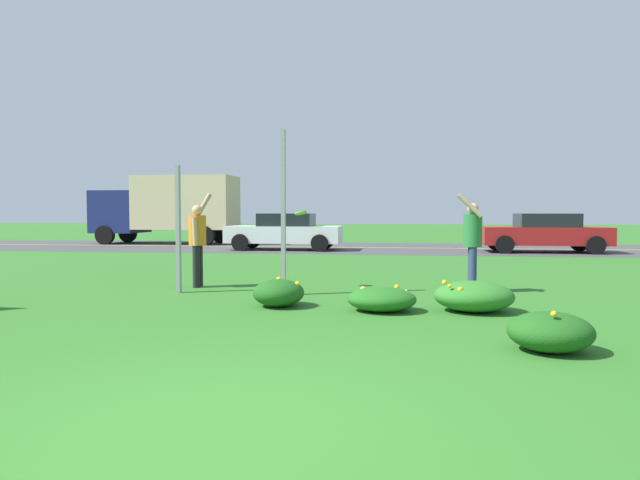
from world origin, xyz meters
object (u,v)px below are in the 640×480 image
object	(u,v)px
person_thrower_orange_shirt	(198,238)
car_white_center_right	(285,231)
car_red_center_left	(544,233)
box_truck_navy	(168,206)
frisbee_lime	(301,213)
sign_post_by_roadside	(283,213)
sign_post_near_path	(178,229)
person_catcher_green_shirt	(472,239)

from	to	relation	value
person_thrower_orange_shirt	car_white_center_right	bearing A→B (deg)	92.80
car_red_center_left	box_truck_navy	world-z (taller)	box_truck_navy
car_white_center_right	box_truck_navy	distance (m)	7.38
person_thrower_orange_shirt	frisbee_lime	bearing A→B (deg)	4.73
person_thrower_orange_shirt	car_red_center_left	world-z (taller)	person_thrower_orange_shirt
box_truck_navy	car_red_center_left	bearing A→B (deg)	-12.30
car_red_center_left	sign_post_by_roadside	bearing A→B (deg)	-121.88
sign_post_by_roadside	frisbee_lime	distance (m)	0.99
person_thrower_orange_shirt	frisbee_lime	xyz separation A→B (m)	(2.05, 0.17, 0.49)
car_red_center_left	car_white_center_right	xyz separation A→B (m)	(-9.85, 0.00, 0.00)
sign_post_near_path	person_thrower_orange_shirt	size ratio (longest dim) A/B	1.25
frisbee_lime	sign_post_near_path	bearing A→B (deg)	-155.83
sign_post_by_roadside	car_red_center_left	distance (m)	14.04
sign_post_by_roadside	car_white_center_right	size ratio (longest dim) A/B	0.66
car_red_center_left	person_thrower_orange_shirt	bearing A→B (deg)	-130.01
sign_post_by_roadside	person_catcher_green_shirt	distance (m)	3.52
person_thrower_orange_shirt	car_red_center_left	bearing A→B (deg)	49.99
sign_post_near_path	person_catcher_green_shirt	distance (m)	5.43
box_truck_navy	car_white_center_right	bearing A→B (deg)	-29.00
sign_post_near_path	person_thrower_orange_shirt	xyz separation A→B (m)	(0.08, 0.78, -0.19)
sign_post_near_path	frisbee_lime	size ratio (longest dim) A/B	9.44
sign_post_by_roadside	person_catcher_green_shirt	world-z (taller)	sign_post_by_roadside
car_white_center_right	car_red_center_left	bearing A→B (deg)	0.00
person_catcher_green_shirt	frisbee_lime	world-z (taller)	person_catcher_green_shirt
sign_post_near_path	box_truck_navy	xyz separation A→B (m)	(-6.85, 15.42, 0.63)
frisbee_lime	car_red_center_left	distance (m)	13.13
sign_post_by_roadside	car_red_center_left	size ratio (longest dim) A/B	0.66
person_thrower_orange_shirt	car_white_center_right	xyz separation A→B (m)	(-0.54, 11.09, -0.24)
sign_post_by_roadside	sign_post_near_path	bearing A→B (deg)	179.22
car_white_center_right	sign_post_near_path	bearing A→B (deg)	-87.75
sign_post_near_path	car_white_center_right	world-z (taller)	sign_post_near_path
sign_post_by_roadside	box_truck_navy	size ratio (longest dim) A/B	0.44
car_red_center_left	box_truck_navy	size ratio (longest dim) A/B	0.67
person_thrower_orange_shirt	person_catcher_green_shirt	bearing A→B (deg)	0.02
sign_post_near_path	person_catcher_green_shirt	world-z (taller)	sign_post_near_path
sign_post_near_path	sign_post_by_roadside	distance (m)	2.00
sign_post_by_roadside	car_white_center_right	bearing A→B (deg)	101.62
box_truck_navy	sign_post_near_path	bearing A→B (deg)	-66.03
sign_post_near_path	person_thrower_orange_shirt	bearing A→B (deg)	84.49
sign_post_by_roadside	person_thrower_orange_shirt	size ratio (longest dim) A/B	1.57
sign_post_by_roadside	frisbee_lime	world-z (taller)	sign_post_by_roadside
person_thrower_orange_shirt	box_truck_navy	distance (m)	16.21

